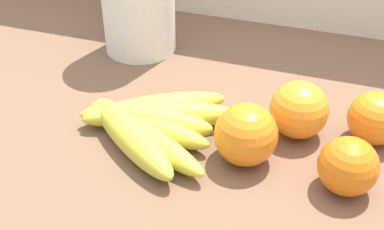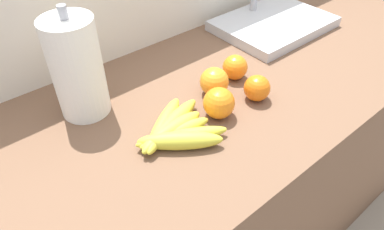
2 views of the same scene
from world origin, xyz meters
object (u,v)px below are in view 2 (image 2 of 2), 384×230
object	(u,v)px
orange_center	(257,88)
orange_right	(235,67)
banana_bunch	(174,131)
sink_basin	(273,23)
orange_back_right	(219,103)
paper_towel_roll	(77,68)
orange_far_right	(214,81)

from	to	relation	value
orange_center	orange_right	world-z (taller)	orange_right
banana_bunch	sink_basin	bearing A→B (deg)	19.82
banana_bunch	orange_center	size ratio (longest dim) A/B	3.14
orange_back_right	sink_basin	world-z (taller)	sink_basin
orange_back_right	paper_towel_roll	world-z (taller)	paper_towel_roll
banana_bunch	orange_right	size ratio (longest dim) A/B	3.08
orange_far_right	sink_basin	xyz separation A→B (m)	(0.41, 0.15, -0.02)
banana_bunch	orange_back_right	size ratio (longest dim) A/B	2.77
orange_center	sink_basin	world-z (taller)	sink_basin
orange_center	paper_towel_roll	distance (m)	0.44
banana_bunch	orange_center	xyz separation A→B (m)	(0.25, -0.02, 0.01)
orange_far_right	orange_center	bearing A→B (deg)	-52.41
orange_far_right	sink_basin	distance (m)	0.44
orange_center	sink_basin	xyz separation A→B (m)	(0.34, 0.24, -0.02)
paper_towel_roll	orange_back_right	bearing A→B (deg)	-43.78
orange_right	paper_towel_roll	bearing A→B (deg)	160.30
orange_center	sink_basin	size ratio (longest dim) A/B	0.18
orange_far_right	sink_basin	size ratio (longest dim) A/B	0.20
orange_back_right	banana_bunch	bearing A→B (deg)	176.98
banana_bunch	orange_center	distance (m)	0.25
paper_towel_roll	orange_center	bearing A→B (deg)	-33.95
sink_basin	orange_back_right	bearing A→B (deg)	-154.48
orange_right	paper_towel_roll	size ratio (longest dim) A/B	0.25
banana_bunch	orange_far_right	world-z (taller)	orange_far_right
orange_far_right	paper_towel_roll	size ratio (longest dim) A/B	0.28
orange_center	orange_far_right	bearing A→B (deg)	127.59
orange_back_right	paper_towel_roll	xyz separation A→B (m)	(-0.24, 0.23, 0.08)
orange_right	sink_basin	bearing A→B (deg)	22.39
banana_bunch	orange_far_right	size ratio (longest dim) A/B	2.82
orange_back_right	orange_center	size ratio (longest dim) A/B	1.14
banana_bunch	sink_basin	xyz separation A→B (m)	(0.60, 0.22, -0.00)
orange_center	banana_bunch	bearing A→B (deg)	175.36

